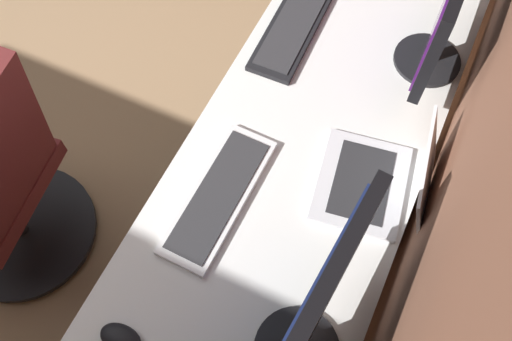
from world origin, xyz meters
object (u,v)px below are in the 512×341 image
at_px(laptop_left, 386,181).
at_px(drawer_pedestal, 314,188).
at_px(keyboard_main, 219,196).
at_px(monitor_primary, 451,3).
at_px(monitor_secondary, 304,329).
at_px(keyboard_spare, 293,26).
at_px(mouse_main, 121,339).

bearing_deg(laptop_left, drawer_pedestal, -118.97).
bearing_deg(keyboard_main, monitor_primary, 151.98).
height_order(monitor_secondary, keyboard_spare, monitor_secondary).
xyz_separation_m(monitor_secondary, keyboard_main, (-0.27, -0.34, -0.24)).
xyz_separation_m(keyboard_main, mouse_main, (0.42, -0.04, 0.01)).
bearing_deg(keyboard_main, drawer_pedestal, 150.51).
distance_m(monitor_primary, laptop_left, 0.50).
height_order(monitor_secondary, laptop_left, monitor_secondary).
height_order(monitor_primary, laptop_left, monitor_primary).
bearing_deg(laptop_left, mouse_main, -33.73).
distance_m(monitor_secondary, mouse_main, 0.47).
bearing_deg(keyboard_main, keyboard_spare, -174.87).
bearing_deg(monitor_primary, mouse_main, -19.83).
xyz_separation_m(laptop_left, mouse_main, (0.63, -0.42, -0.04)).
bearing_deg(keyboard_spare, monitor_secondary, 23.91).
relative_size(monitor_primary, monitor_secondary, 0.90).
height_order(drawer_pedestal, keyboard_main, keyboard_main).
bearing_deg(drawer_pedestal, monitor_primary, 153.34).
relative_size(laptop_left, mouse_main, 3.17).
xyz_separation_m(drawer_pedestal, monitor_secondary, (0.59, 0.16, 0.63)).
bearing_deg(monitor_primary, monitor_secondary, -1.24).
distance_m(drawer_pedestal, keyboard_spare, 0.55).
distance_m(monitor_primary, keyboard_spare, 0.48).
xyz_separation_m(drawer_pedestal, keyboard_spare, (-0.30, -0.23, 0.39)).
bearing_deg(monitor_primary, keyboard_spare, -82.44).
bearing_deg(laptop_left, monitor_primary, -177.00).
distance_m(laptop_left, keyboard_spare, 0.60).
relative_size(monitor_primary, keyboard_main, 1.19).
bearing_deg(keyboard_main, laptop_left, 118.33).
xyz_separation_m(monitor_primary, keyboard_main, (0.67, -0.36, -0.23)).
relative_size(monitor_primary, keyboard_spare, 1.19).
height_order(monitor_primary, keyboard_spare, monitor_primary).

